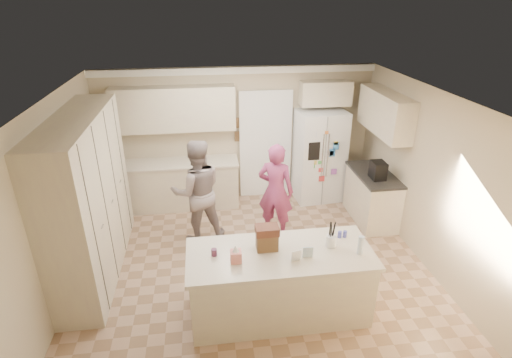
{
  "coord_description": "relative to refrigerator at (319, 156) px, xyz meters",
  "views": [
    {
      "loc": [
        -0.64,
        -5.04,
        3.79
      ],
      "look_at": [
        0.1,
        0.35,
        1.25
      ],
      "focal_mm": 28.0,
      "sensor_mm": 36.0,
      "label": 1
    }
  ],
  "objects": [
    {
      "name": "floor",
      "position": [
        -1.57,
        -1.99,
        -0.91
      ],
      "size": [
        5.2,
        4.6,
        0.02
      ],
      "primitive_type": "cube",
      "color": "tan",
      "rests_on": "ground"
    },
    {
      "name": "ceiling",
      "position": [
        -1.57,
        -1.99,
        1.71
      ],
      "size": [
        5.2,
        4.6,
        0.02
      ],
      "primitive_type": "cube",
      "color": "white",
      "rests_on": "wall_back"
    },
    {
      "name": "wall_back",
      "position": [
        -1.57,
        0.32,
        0.4
      ],
      "size": [
        5.2,
        0.02,
        2.6
      ],
      "primitive_type": "cube",
      "color": "#C0B08E",
      "rests_on": "ground"
    },
    {
      "name": "wall_front",
      "position": [
        -1.57,
        -4.3,
        0.4
      ],
      "size": [
        5.2,
        0.02,
        2.6
      ],
      "primitive_type": "cube",
      "color": "#C0B08E",
      "rests_on": "ground"
    },
    {
      "name": "wall_left",
      "position": [
        -4.18,
        -1.99,
        0.4
      ],
      "size": [
        0.02,
        4.6,
        2.6
      ],
      "primitive_type": "cube",
      "color": "#C0B08E",
      "rests_on": "ground"
    },
    {
      "name": "wall_right",
      "position": [
        1.04,
        -1.99,
        0.4
      ],
      "size": [
        0.02,
        4.6,
        2.6
      ],
      "primitive_type": "cube",
      "color": "#C0B08E",
      "rests_on": "ground"
    },
    {
      "name": "crown_back",
      "position": [
        -1.57,
        0.27,
        1.63
      ],
      "size": [
        5.2,
        0.08,
        0.12
      ],
      "primitive_type": "cube",
      "color": "white",
      "rests_on": "wall_back"
    },
    {
      "name": "pantry_bank",
      "position": [
        -3.87,
        -1.79,
        0.28
      ],
      "size": [
        0.6,
        2.6,
        2.35
      ],
      "primitive_type": "cube",
      "color": "beige",
      "rests_on": "floor"
    },
    {
      "name": "back_base_cab",
      "position": [
        -2.72,
        0.01,
        -0.46
      ],
      "size": [
        2.2,
        0.6,
        0.88
      ],
      "primitive_type": "cube",
      "color": "beige",
      "rests_on": "floor"
    },
    {
      "name": "back_countertop",
      "position": [
        -2.72,
        0.0,
        0.0
      ],
      "size": [
        2.24,
        0.63,
        0.04
      ],
      "primitive_type": "cube",
      "color": "beige",
      "rests_on": "back_base_cab"
    },
    {
      "name": "back_upper_cab",
      "position": [
        -2.72,
        0.14,
        1.0
      ],
      "size": [
        2.2,
        0.35,
        0.8
      ],
      "primitive_type": "cube",
      "color": "beige",
      "rests_on": "wall_back"
    },
    {
      "name": "doorway_opening",
      "position": [
        -1.02,
        0.29,
        0.15
      ],
      "size": [
        0.9,
        0.06,
        2.1
      ],
      "primitive_type": "cube",
      "color": "black",
      "rests_on": "floor"
    },
    {
      "name": "doorway_casing",
      "position": [
        -1.02,
        0.26,
        0.15
      ],
      "size": [
        1.02,
        0.03,
        2.22
      ],
      "primitive_type": "cube",
      "color": "white",
      "rests_on": "floor"
    },
    {
      "name": "wall_frame_upper",
      "position": [
        -1.55,
        0.28,
        0.65
      ],
      "size": [
        0.15,
        0.02,
        0.2
      ],
      "primitive_type": "cube",
      "color": "brown",
      "rests_on": "wall_back"
    },
    {
      "name": "wall_frame_lower",
      "position": [
        -1.55,
        0.28,
        0.38
      ],
      "size": [
        0.15,
        0.02,
        0.2
      ],
      "primitive_type": "cube",
      "color": "brown",
      "rests_on": "wall_back"
    },
    {
      "name": "refrigerator",
      "position": [
        0.0,
        0.0,
        0.0
      ],
      "size": [
        0.96,
        0.78,
        1.8
      ],
      "primitive_type": "cube",
      "rotation": [
        0.0,
        0.0,
        0.09
      ],
      "color": "white",
      "rests_on": "floor"
    },
    {
      "name": "fridge_seam",
      "position": [
        0.0,
        -0.35,
        0.0
      ],
      "size": [
        0.02,
        0.02,
        1.78
      ],
      "primitive_type": "cube",
      "color": "gray",
      "rests_on": "refrigerator"
    },
    {
      "name": "fridge_dispenser",
      "position": [
        -0.22,
        -0.37,
        0.25
      ],
      "size": [
        0.22,
        0.03,
        0.35
      ],
      "primitive_type": "cube",
      "color": "black",
      "rests_on": "refrigerator"
    },
    {
      "name": "fridge_handle_l",
      "position": [
        -0.05,
        -0.37,
        0.15
      ],
      "size": [
        0.02,
        0.02,
        0.85
      ],
      "primitive_type": "cylinder",
      "color": "silver",
      "rests_on": "refrigerator"
    },
    {
      "name": "fridge_handle_r",
      "position": [
        0.05,
        -0.37,
        0.15
      ],
      "size": [
        0.02,
        0.02,
        0.85
      ],
      "primitive_type": "cylinder",
      "color": "silver",
      "rests_on": "refrigerator"
    },
    {
      "name": "over_fridge_cab",
      "position": [
        0.08,
        0.14,
        1.2
      ],
      "size": [
        0.95,
        0.35,
        0.45
      ],
      "primitive_type": "cube",
      "color": "beige",
      "rests_on": "wall_back"
    },
    {
      "name": "right_base_cab",
      "position": [
        0.73,
        -0.99,
        -0.46
      ],
      "size": [
        0.6,
        1.2,
        0.88
      ],
      "primitive_type": "cube",
      "color": "beige",
      "rests_on": "floor"
    },
    {
      "name": "right_countertop",
      "position": [
        0.72,
        -0.99,
        0.0
      ],
      "size": [
        0.63,
        1.24,
        0.04
      ],
      "primitive_type": "cube",
      "color": "#2D2B28",
      "rests_on": "right_base_cab"
    },
    {
      "name": "right_upper_cab",
      "position": [
        0.85,
        -0.79,
        1.05
      ],
      "size": [
        0.35,
        1.5,
        0.7
      ],
      "primitive_type": "cube",
      "color": "beige",
      "rests_on": "wall_right"
    },
    {
      "name": "coffee_maker",
      "position": [
        0.68,
        -1.19,
        0.17
      ],
      "size": [
        0.22,
        0.28,
        0.3
      ],
      "primitive_type": "cube",
      "color": "black",
      "rests_on": "right_countertop"
    },
    {
      "name": "island_base",
      "position": [
        -1.37,
        -3.09,
        -0.46
      ],
      "size": [
        2.2,
        0.9,
        0.88
      ],
      "primitive_type": "cube",
      "color": "beige",
      "rests_on": "floor"
    },
    {
      "name": "island_top",
      "position": [
        -1.37,
        -3.09,
        0.0
      ],
      "size": [
        2.28,
        0.96,
        0.05
      ],
      "primitive_type": "cube",
      "color": "beige",
      "rests_on": "island_base"
    },
    {
      "name": "utensil_crock",
      "position": [
        -0.72,
        -3.04,
        0.1
      ],
      "size": [
        0.13,
        0.13,
        0.15
      ],
      "primitive_type": "cylinder",
      "color": "white",
      "rests_on": "island_top"
    },
    {
      "name": "tissue_box",
      "position": [
        -1.92,
        -3.19,
        0.1
      ],
      "size": [
        0.13,
        0.13,
        0.14
      ],
      "primitive_type": "cube",
      "color": "#E57E73",
      "rests_on": "island_top"
    },
    {
      "name": "tissue_plume",
      "position": [
        -1.92,
        -3.19,
        0.2
      ],
      "size": [
        0.08,
        0.08,
        0.08
      ],
      "primitive_type": "cone",
      "color": "white",
      "rests_on": "tissue_box"
    },
    {
      "name": "dollhouse_body",
      "position": [
        -1.52,
        -2.99,
        0.14
      ],
      "size": [
        0.26,
        0.18,
        0.22
      ],
      "primitive_type": "cube",
      "color": "brown",
      "rests_on": "island_top"
    },
    {
      "name": "dollhouse_roof",
      "position": [
        -1.52,
        -2.99,
        0.3
      ],
      "size": [
        0.28,
        0.2,
        0.1
      ],
      "primitive_type": "cube",
      "color": "#592D1E",
      "rests_on": "dollhouse_body"
    },
    {
      "name": "jam_jar",
      "position": [
        -2.17,
        -3.04,
        0.07
      ],
      "size": [
        0.07,
        0.07,
        0.09
      ],
      "primitive_type": "cylinder",
      "color": "#59263F",
      "rests_on": "island_top"
    },
    {
      "name": "greeting_card_a",
      "position": [
        -1.22,
        -3.29,
        0.11
      ],
      "size": [
        0.12,
        0.06,
        0.16
      ],
      "primitive_type": "cube",
      "rotation": [
        0.15,
        0.0,
        0.2
      ],
      "color": "white",
      "rests_on": "island_top"
    },
    {
      "name": "greeting_card_b",
      "position": [
        -1.07,
        -3.24,
        0.11
      ],
      "size": [
        0.12,
        0.05,
        0.16
      ],
      "primitive_type": "cube",
      "rotation": [
        0.15,
        0.0,
        -0.1
      ],
      "color": "silver",
      "rests_on": "island_top"
    },
    {
      "name": "water_bottle",
      "position": [
        -0.42,
        -3.24,
        0.14
      ],
      "size": [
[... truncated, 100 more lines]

